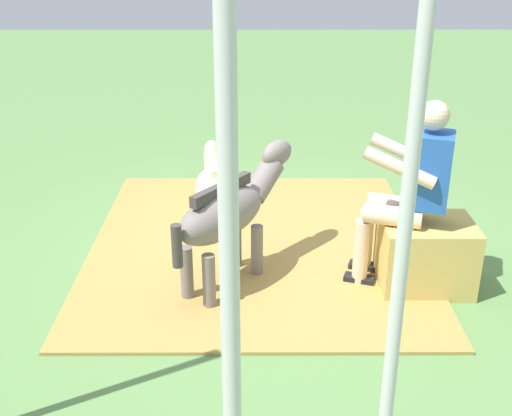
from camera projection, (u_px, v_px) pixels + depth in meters
name	position (u px, v px, depth m)	size (l,w,h in m)	color
ground_plane	(277.00, 259.00, 5.14)	(24.00, 24.00, 0.00)	#608C4C
hay_patch	(256.00, 245.00, 5.35)	(2.68, 2.96, 0.02)	#AD8C47
hay_bale	(425.00, 255.00, 4.67)	(0.65, 0.50, 0.51)	tan
person_seated	(409.00, 186.00, 4.49)	(0.72, 0.54, 1.39)	beige
pony_standing	(230.00, 211.00, 4.59)	(0.93, 1.16, 0.94)	slate
pony_lying	(216.00, 185.00, 6.07)	(0.49, 1.35, 0.42)	beige
soda_bottle	(466.00, 242.00, 5.12)	(0.07, 0.07, 0.28)	#197233
tent_pole_left	(400.00, 278.00, 2.58)	(0.06, 0.06, 2.30)	silver
tent_pole_mid	(231.00, 373.00, 2.03)	(0.06, 0.06, 2.30)	silver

